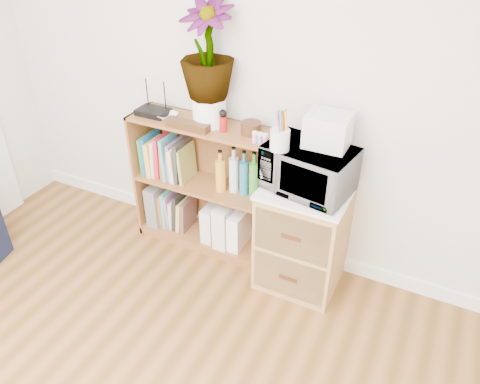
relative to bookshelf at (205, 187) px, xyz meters
The scene contains 21 objects.
skirting_board 0.57m from the bookshelf, 21.80° to the left, with size 4.00×0.02×0.10m, color white.
bookshelf is the anchor object (origin of this frame).
wicker_unit 0.76m from the bookshelf, ahead, with size 0.50×0.45×0.70m, color #9E7542.
microwave 0.85m from the bookshelf, ahead, with size 0.49×0.33×0.27m, color white.
pen_cup 0.85m from the bookshelf, 16.71° to the right, with size 0.11×0.11×0.12m, color silver.
small_appliance 1.02m from the bookshelf, ahead, with size 0.24×0.20×0.19m, color silver.
router 0.61m from the bookshelf, behind, with size 0.21×0.14×0.04m, color black.
white_bowl 0.55m from the bookshelf, behind, with size 0.13×0.13×0.03m, color white.
plant_pot 0.57m from the bookshelf, 21.98° to the left, with size 0.21×0.21×0.18m, color white.
potted_plant 0.94m from the bookshelf, 21.98° to the left, with size 0.32×0.32×0.58m, color #437A31.
trinket_box 0.51m from the bookshelf, 111.57° to the right, with size 0.29×0.07×0.05m, color #331B0D.
kokeshi_doll 0.56m from the bookshelf, 12.63° to the right, with size 0.04×0.04×0.10m, color maroon.
wooden_bowl 0.62m from the bookshelf, ahead, with size 0.13×0.13×0.07m, color #3B1B10.
paint_jars 0.68m from the bookshelf, 11.44° to the right, with size 0.12×0.04×0.06m, color pink.
file_box 0.47m from the bookshelf, behind, with size 0.09×0.25×0.32m, color slate.
magazine_holder_left 0.28m from the bookshelf, ahead, with size 0.09×0.22×0.27m, color silver.
magazine_holder_mid 0.30m from the bookshelf, ahead, with size 0.10×0.25×0.32m, color silver.
magazine_holder_right 0.38m from the bookshelf, ahead, with size 0.09×0.22×0.27m, color white.
cookbooks 0.33m from the bookshelf, behind, with size 0.35×0.20×0.31m.
liquor_bottles 0.37m from the bookshelf, ahead, with size 0.45×0.07×0.32m.
lower_books 0.37m from the bookshelf, behind, with size 0.22×0.19×0.30m.
Camera 1 is at (1.07, -0.22, 2.21)m, focal length 35.00 mm.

